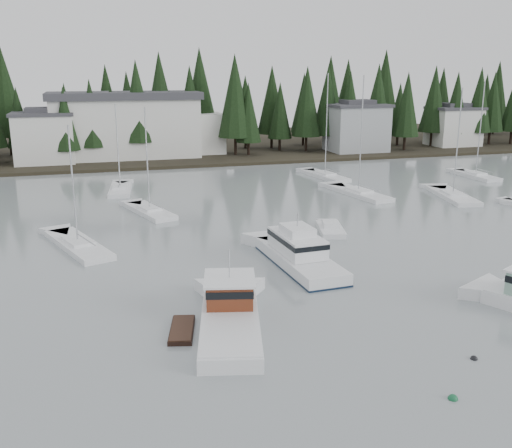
% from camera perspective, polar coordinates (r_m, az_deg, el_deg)
% --- Properties ---
extents(ground, '(260.00, 260.00, 0.00)m').
position_cam_1_polar(ground, '(25.70, 13.66, -20.48)').
color(ground, gray).
rests_on(ground, ground).
extents(far_shore_land, '(240.00, 54.00, 1.00)m').
position_cam_1_polar(far_shore_land, '(116.33, -10.73, 7.50)').
color(far_shore_land, black).
rests_on(far_shore_land, ground).
extents(conifer_treeline, '(200.00, 22.00, 20.00)m').
position_cam_1_polar(conifer_treeline, '(105.49, -10.12, 6.78)').
color(conifer_treeline, black).
rests_on(conifer_treeline, ground).
extents(house_west, '(9.54, 7.42, 8.75)m').
position_cam_1_polar(house_west, '(97.62, -20.42, 8.18)').
color(house_west, silver).
rests_on(house_west, ground).
extents(house_east_a, '(10.60, 8.48, 9.25)m').
position_cam_1_polar(house_east_a, '(107.27, 10.02, 9.56)').
color(house_east_a, '#999EA0').
rests_on(house_east_a, ground).
extents(house_east_b, '(9.54, 7.42, 8.25)m').
position_cam_1_polar(house_east_b, '(120.26, 19.16, 9.30)').
color(house_east_b, silver).
rests_on(house_east_b, ground).
extents(harbor_inn, '(29.50, 11.50, 10.90)m').
position_cam_1_polar(harbor_inn, '(100.93, -11.72, 9.64)').
color(harbor_inn, silver).
rests_on(harbor_inn, ground).
extents(lobster_boat_brown, '(6.64, 10.65, 5.01)m').
position_cam_1_polar(lobster_boat_brown, '(34.28, -2.80, -9.42)').
color(lobster_boat_brown, white).
rests_on(lobster_boat_brown, ground).
extents(cabin_cruiser_center, '(4.06, 11.24, 4.75)m').
position_cam_1_polar(cabin_cruiser_center, '(44.88, 4.29, -3.23)').
color(cabin_cruiser_center, white).
rests_on(cabin_cruiser_center, ground).
extents(sailboat_0, '(2.61, 8.47, 14.01)m').
position_cam_1_polar(sailboat_0, '(88.00, 21.09, 4.45)').
color(sailboat_0, white).
rests_on(sailboat_0, ground).
extents(sailboat_1, '(4.01, 10.11, 15.05)m').
position_cam_1_polar(sailboat_1, '(82.63, 6.90, 4.72)').
color(sailboat_1, white).
rests_on(sailboat_1, ground).
extents(sailboat_2, '(3.54, 9.12, 11.46)m').
position_cam_1_polar(sailboat_2, '(74.45, -13.39, 3.25)').
color(sailboat_2, white).
rests_on(sailboat_2, ground).
extents(sailboat_6, '(5.07, 10.58, 13.48)m').
position_cam_1_polar(sailboat_6, '(72.68, 19.07, 2.55)').
color(sailboat_6, white).
rests_on(sailboat_6, ground).
extents(sailboat_7, '(5.05, 9.19, 11.75)m').
position_cam_1_polar(sailboat_7, '(62.11, -10.57, 1.11)').
color(sailboat_7, white).
rests_on(sailboat_7, ground).
extents(sailboat_8, '(4.51, 10.99, 14.86)m').
position_cam_1_polar(sailboat_8, '(71.46, 10.20, 2.95)').
color(sailboat_8, white).
rests_on(sailboat_8, ground).
extents(sailboat_9, '(6.08, 10.91, 11.07)m').
position_cam_1_polar(sailboat_9, '(51.64, -17.35, -2.21)').
color(sailboat_9, white).
rests_on(sailboat_9, ground).
extents(runabout_1, '(3.45, 5.58, 1.42)m').
position_cam_1_polar(runabout_1, '(54.47, 7.47, -0.66)').
color(runabout_1, white).
rests_on(runabout_1, ground).
extents(mooring_buoy_green, '(0.47, 0.47, 0.47)m').
position_cam_1_polar(mooring_buoy_green, '(29.21, 19.08, -16.22)').
color(mooring_buoy_green, '#145933').
rests_on(mooring_buoy_green, ground).
extents(mooring_buoy_dark, '(0.39, 0.39, 0.39)m').
position_cam_1_polar(mooring_buoy_dark, '(33.11, 20.95, -12.50)').
color(mooring_buoy_dark, black).
rests_on(mooring_buoy_dark, ground).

